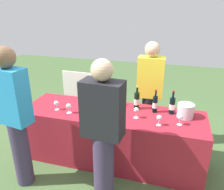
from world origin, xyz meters
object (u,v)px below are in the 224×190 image
at_px(wine_glass_3, 136,110).
at_px(wine_glass_5, 180,117).
at_px(wine_bottle_0, 98,101).
at_px(guest_0, 15,115).
at_px(server_pouring, 150,91).
at_px(guest_1, 103,130).
at_px(wine_bottle_1, 109,99).
at_px(wine_glass_0, 56,104).
at_px(menu_board, 78,95).
at_px(wine_bottle_3, 155,104).
at_px(wine_glass_4, 159,118).
at_px(wine_glass_1, 69,106).
at_px(wine_bottle_4, 172,106).
at_px(wine_bottle_2, 137,101).
at_px(wine_glass_2, 82,108).
at_px(ice_bucket, 186,111).

relative_size(wine_glass_3, wine_glass_5, 1.06).
relative_size(wine_bottle_0, guest_0, 0.17).
height_order(server_pouring, guest_0, guest_0).
xyz_separation_m(wine_bottle_0, server_pouring, (0.66, 0.50, 0.03)).
xyz_separation_m(wine_glass_5, guest_1, (-0.79, -0.58, 0.03)).
height_order(server_pouring, guest_1, guest_1).
relative_size(wine_bottle_1, wine_glass_5, 2.22).
relative_size(wine_glass_0, wine_glass_3, 0.91).
height_order(wine_glass_3, menu_board, menu_board).
height_order(wine_glass_5, menu_board, menu_board).
distance_m(wine_bottle_3, wine_glass_4, 0.37).
relative_size(server_pouring, guest_0, 0.95).
bearing_deg(wine_glass_3, wine_glass_1, -172.92).
bearing_deg(wine_bottle_4, wine_bottle_2, 177.69).
bearing_deg(wine_glass_3, wine_glass_5, -3.13).
distance_m(wine_glass_2, ice_bucket, 1.36).
bearing_deg(menu_board, guest_1, -56.15).
distance_m(wine_bottle_2, wine_glass_3, 0.28).
height_order(wine_bottle_4, guest_0, guest_0).
height_order(wine_bottle_1, wine_bottle_3, wine_bottle_3).
xyz_separation_m(wine_bottle_2, server_pouring, (0.13, 0.37, 0.02)).
height_order(wine_bottle_1, wine_glass_4, wine_bottle_1).
bearing_deg(guest_0, menu_board, 100.88).
xyz_separation_m(wine_bottle_4, wine_glass_0, (-1.54, -0.32, -0.02)).
relative_size(wine_glass_5, ice_bucket, 0.65).
xyz_separation_m(wine_bottle_4, server_pouring, (-0.35, 0.39, 0.02)).
relative_size(wine_glass_5, server_pouring, 0.08).
height_order(wine_glass_0, guest_0, guest_0).
height_order(guest_0, menu_board, guest_0).
bearing_deg(wine_bottle_3, guest_1, -118.25).
distance_m(wine_bottle_0, guest_1, 0.83).
distance_m(wine_bottle_0, wine_bottle_1, 0.18).
bearing_deg(menu_board, wine_bottle_2, -32.25).
bearing_deg(wine_glass_3, wine_bottle_4, 30.63).
height_order(wine_glass_4, menu_board, menu_board).
height_order(wine_bottle_1, wine_glass_2, wine_bottle_1).
distance_m(wine_glass_0, menu_board, 1.31).
bearing_deg(menu_board, wine_bottle_4, -24.93).
relative_size(wine_bottle_1, wine_bottle_3, 0.95).
bearing_deg(wine_bottle_2, wine_glass_1, -155.48).
height_order(wine_bottle_2, wine_bottle_4, wine_bottle_2).
bearing_deg(wine_bottle_3, ice_bucket, -5.98).
height_order(wine_glass_0, wine_glass_1, wine_glass_1).
xyz_separation_m(wine_bottle_3, guest_0, (-1.49, -0.93, 0.08)).
relative_size(wine_bottle_3, server_pouring, 0.19).
bearing_deg(ice_bucket, wine_glass_5, -105.69).
distance_m(wine_bottle_4, guest_0, 1.96).
distance_m(wine_bottle_0, menu_board, 1.32).
xyz_separation_m(wine_glass_5, guest_0, (-1.82, -0.66, 0.10)).
height_order(wine_glass_5, ice_bucket, ice_bucket).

